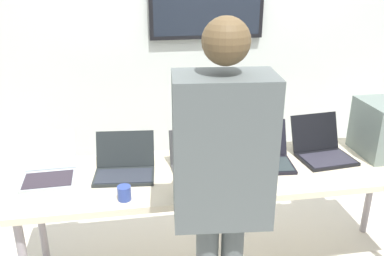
{
  "coord_description": "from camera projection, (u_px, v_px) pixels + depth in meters",
  "views": [
    {
      "loc": [
        -0.59,
        -2.25,
        2.0
      ],
      "look_at": [
        -0.19,
        0.13,
        1.02
      ],
      "focal_mm": 38.74,
      "sensor_mm": 36.0,
      "label": 1
    }
  ],
  "objects": [
    {
      "name": "laptop_station_3",
      "position": [
        262.0,
        154.0,
        2.68
      ],
      "size": [
        0.4,
        0.39,
        0.24
      ],
      "color": "black",
      "rests_on": "workbench"
    },
    {
      "name": "laptop_station_1",
      "position": [
        125.0,
        166.0,
        2.53
      ],
      "size": [
        0.39,
        0.35,
        0.23
      ],
      "color": "#222728",
      "rests_on": "workbench"
    },
    {
      "name": "laptop_station_4",
      "position": [
        322.0,
        149.0,
        2.75
      ],
      "size": [
        0.37,
        0.38,
        0.26
      ],
      "color": "black",
      "rests_on": "workbench"
    },
    {
      "name": "workbench",
      "position": [
        225.0,
        178.0,
        2.62
      ],
      "size": [
        2.62,
        0.7,
        0.78
      ],
      "color": "beige",
      "rests_on": "ground"
    },
    {
      "name": "back_wall",
      "position": [
        195.0,
        60.0,
        3.46
      ],
      "size": [
        8.0,
        0.11,
        2.43
      ],
      "color": "silver",
      "rests_on": "ground"
    },
    {
      "name": "coffee_mug",
      "position": [
        124.0,
        193.0,
        2.26
      ],
      "size": [
        0.07,
        0.07,
        0.08
      ],
      "color": "#2F4493",
      "rests_on": "workbench"
    },
    {
      "name": "person",
      "position": [
        222.0,
        174.0,
        1.88
      ],
      "size": [
        0.47,
        0.62,
        1.8
      ],
      "color": "#555D5D",
      "rests_on": "ground"
    },
    {
      "name": "laptop_station_2",
      "position": [
        197.0,
        161.0,
        2.59
      ],
      "size": [
        0.34,
        0.28,
        0.24
      ],
      "color": "#3B3C3E",
      "rests_on": "workbench"
    },
    {
      "name": "laptop_station_0",
      "position": [
        49.0,
        168.0,
        2.5
      ],
      "size": [
        0.32,
        0.37,
        0.23
      ],
      "color": "#ABB6BB",
      "rests_on": "workbench"
    }
  ]
}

